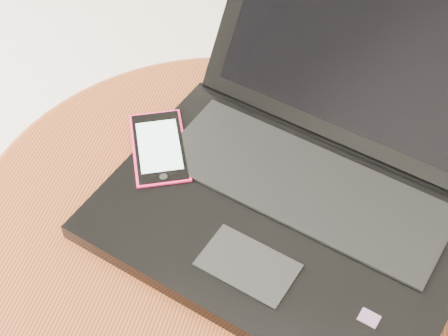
# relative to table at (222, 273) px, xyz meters

# --- Properties ---
(table) EXTENTS (0.59, 0.59, 0.47)m
(table) POSITION_rel_table_xyz_m (0.00, 0.00, 0.00)
(table) COLOR #58331A
(table) RESTS_ON ground
(laptop) EXTENTS (0.48, 0.49, 0.22)m
(laptop) POSITION_rel_table_xyz_m (0.08, 0.07, 0.14)
(laptop) COLOR black
(laptop) RESTS_ON table
(phone_black) EXTENTS (0.12, 0.13, 0.01)m
(phone_black) POSITION_rel_table_xyz_m (-0.08, 0.09, 0.10)
(phone_black) COLOR black
(phone_black) RESTS_ON table
(phone_pink) EXTENTS (0.11, 0.13, 0.01)m
(phone_pink) POSITION_rel_table_xyz_m (-0.10, 0.07, 0.12)
(phone_pink) COLOR #ED225E
(phone_pink) RESTS_ON phone_black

